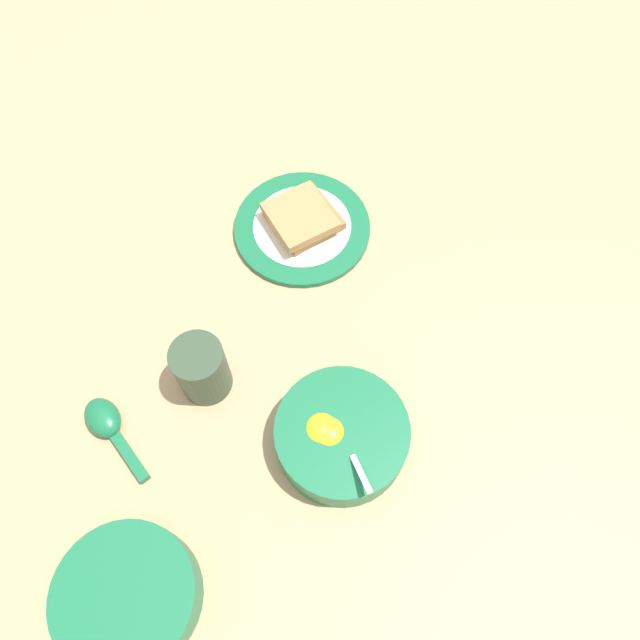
{
  "coord_description": "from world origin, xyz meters",
  "views": [
    {
      "loc": [
        0.31,
        0.03,
        0.77
      ],
      "look_at": [
        -0.02,
        0.19,
        0.02
      ],
      "focal_mm": 35.0,
      "sensor_mm": 36.0,
      "label": 1
    }
  ],
  "objects_px": {
    "egg_bowl": "(341,435)",
    "toast_sandwich": "(302,217)",
    "toast_plate": "(302,228)",
    "drinking_cup": "(201,368)",
    "soup_spoon": "(107,424)",
    "congee_bowl": "(128,596)"
  },
  "relations": [
    {
      "from": "egg_bowl",
      "to": "toast_plate",
      "type": "bearing_deg",
      "value": 163.57
    },
    {
      "from": "toast_sandwich",
      "to": "congee_bowl",
      "type": "xyz_separation_m",
      "value": [
        0.37,
        -0.38,
        0.01
      ]
    },
    {
      "from": "soup_spoon",
      "to": "egg_bowl",
      "type": "bearing_deg",
      "value": 60.56
    },
    {
      "from": "congee_bowl",
      "to": "drinking_cup",
      "type": "bearing_deg",
      "value": 141.2
    },
    {
      "from": "toast_plate",
      "to": "toast_sandwich",
      "type": "height_order",
      "value": "toast_sandwich"
    },
    {
      "from": "congee_bowl",
      "to": "drinking_cup",
      "type": "height_order",
      "value": "drinking_cup"
    },
    {
      "from": "toast_sandwich",
      "to": "congee_bowl",
      "type": "relative_size",
      "value": 0.67
    },
    {
      "from": "toast_sandwich",
      "to": "soup_spoon",
      "type": "relative_size",
      "value": 0.8
    },
    {
      "from": "egg_bowl",
      "to": "toast_plate",
      "type": "distance_m",
      "value": 0.33
    },
    {
      "from": "toast_sandwich",
      "to": "soup_spoon",
      "type": "height_order",
      "value": "toast_sandwich"
    },
    {
      "from": "toast_plate",
      "to": "toast_sandwich",
      "type": "relative_size",
      "value": 1.95
    },
    {
      "from": "egg_bowl",
      "to": "toast_sandwich",
      "type": "distance_m",
      "value": 0.33
    },
    {
      "from": "egg_bowl",
      "to": "toast_plate",
      "type": "xyz_separation_m",
      "value": [
        -0.31,
        0.09,
        -0.02
      ]
    },
    {
      "from": "toast_sandwich",
      "to": "drinking_cup",
      "type": "relative_size",
      "value": 1.13
    },
    {
      "from": "toast_sandwich",
      "to": "drinking_cup",
      "type": "height_order",
      "value": "drinking_cup"
    },
    {
      "from": "egg_bowl",
      "to": "toast_sandwich",
      "type": "relative_size",
      "value": 1.6
    },
    {
      "from": "toast_plate",
      "to": "soup_spoon",
      "type": "relative_size",
      "value": 1.55
    },
    {
      "from": "soup_spoon",
      "to": "congee_bowl",
      "type": "height_order",
      "value": "congee_bowl"
    },
    {
      "from": "toast_plate",
      "to": "soup_spoon",
      "type": "bearing_deg",
      "value": -64.27
    },
    {
      "from": "toast_plate",
      "to": "drinking_cup",
      "type": "xyz_separation_m",
      "value": [
        0.16,
        -0.21,
        0.04
      ]
    },
    {
      "from": "toast_plate",
      "to": "toast_sandwich",
      "type": "bearing_deg",
      "value": 149.15
    },
    {
      "from": "egg_bowl",
      "to": "toast_sandwich",
      "type": "xyz_separation_m",
      "value": [
        -0.31,
        0.09,
        -0.0
      ]
    }
  ]
}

